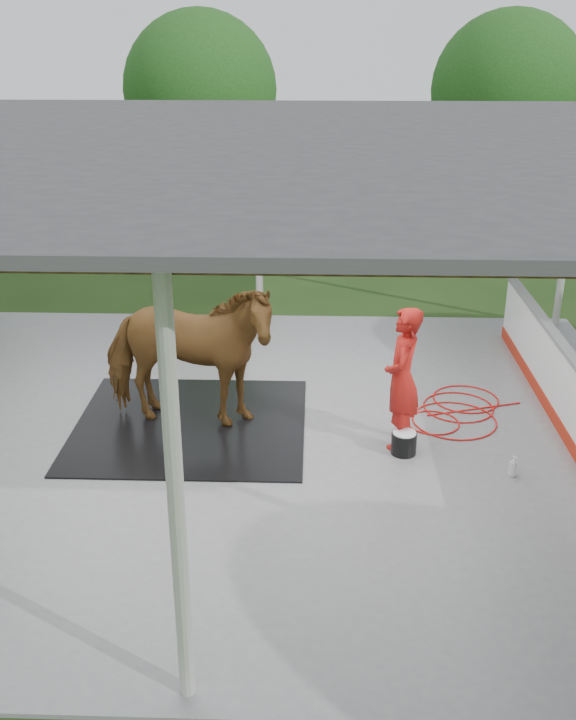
{
  "coord_description": "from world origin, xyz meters",
  "views": [
    {
      "loc": [
        1.05,
        -9.96,
        5.4
      ],
      "look_at": [
        0.72,
        -0.26,
        1.31
      ],
      "focal_mm": 40.0,
      "sensor_mm": 36.0,
      "label": 1
    }
  ],
  "objects_px": {
    "handler": "(402,378)",
    "wash_bucket": "(404,442)",
    "dasher_board": "(573,405)",
    "horse": "(187,354)"
  },
  "relations": [
    {
      "from": "handler",
      "to": "horse",
      "type": "bearing_deg",
      "value": -87.15
    },
    {
      "from": "handler",
      "to": "wash_bucket",
      "type": "height_order",
      "value": "handler"
    },
    {
      "from": "handler",
      "to": "wash_bucket",
      "type": "bearing_deg",
      "value": 21.3
    },
    {
      "from": "horse",
      "to": "handler",
      "type": "bearing_deg",
      "value": -92.17
    },
    {
      "from": "dasher_board",
      "to": "wash_bucket",
      "type": "bearing_deg",
      "value": -169.11
    },
    {
      "from": "horse",
      "to": "wash_bucket",
      "type": "distance_m",
      "value": 3.21
    },
    {
      "from": "wash_bucket",
      "to": "handler",
      "type": "bearing_deg",
      "value": 99.7
    },
    {
      "from": "dasher_board",
      "to": "horse",
      "type": "height_order",
      "value": "horse"
    },
    {
      "from": "horse",
      "to": "handler",
      "type": "relative_size",
      "value": 1.29
    },
    {
      "from": "dasher_board",
      "to": "wash_bucket",
      "type": "height_order",
      "value": "dasher_board"
    }
  ]
}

